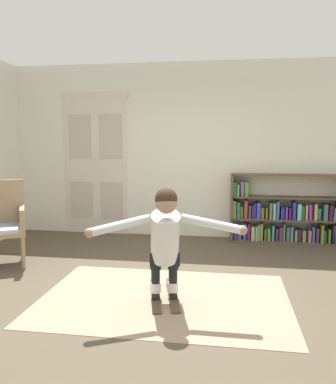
% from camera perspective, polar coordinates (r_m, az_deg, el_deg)
% --- Properties ---
extents(ground_plane, '(7.20, 7.20, 0.00)m').
position_cam_1_polar(ground_plane, '(4.35, -1.21, -14.41)').
color(ground_plane, '#4F4334').
extents(back_wall, '(6.00, 0.10, 2.90)m').
position_cam_1_polar(back_wall, '(6.62, 2.66, 6.01)').
color(back_wall, silver).
rests_on(back_wall, ground).
extents(double_door, '(1.22, 0.05, 2.45)m').
position_cam_1_polar(double_door, '(6.91, -10.45, 4.14)').
color(double_door, beige).
rests_on(double_door, ground).
extents(rug, '(2.55, 1.74, 0.01)m').
position_cam_1_polar(rug, '(4.19, -0.54, -15.25)').
color(rug, gray).
rests_on(rug, ground).
extents(bookshelf, '(1.79, 0.30, 1.09)m').
position_cam_1_polar(bookshelf, '(6.54, 16.62, -3.33)').
color(bookshelf, brown).
rests_on(bookshelf, ground).
extents(wicker_chair, '(0.81, 0.81, 1.10)m').
position_cam_1_polar(wicker_chair, '(5.58, -23.21, -3.86)').
color(wicker_chair, '#967D5A').
rests_on(wicker_chair, ground).
extents(skis_pair, '(0.44, 0.82, 0.07)m').
position_cam_1_polar(skis_pair, '(4.21, -0.57, -14.85)').
color(skis_pair, brown).
rests_on(skis_pair, rug).
extents(person_skier, '(1.46, 0.75, 1.12)m').
position_cam_1_polar(person_skier, '(3.82, -0.40, -6.41)').
color(person_skier, white).
rests_on(person_skier, skis_pair).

